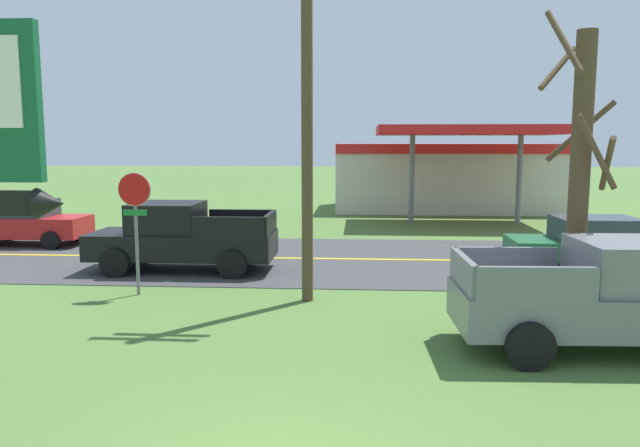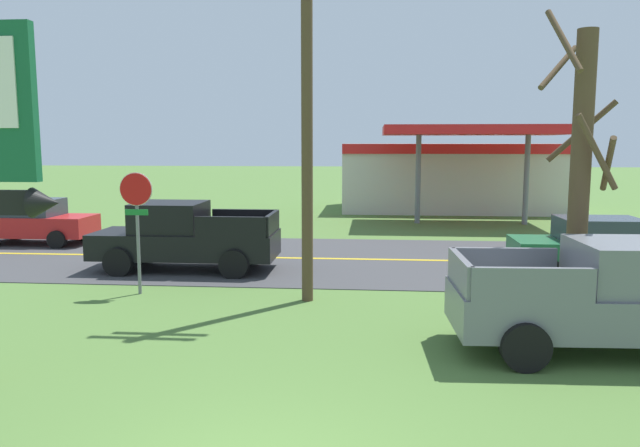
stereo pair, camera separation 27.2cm
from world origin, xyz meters
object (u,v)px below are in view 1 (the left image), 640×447
at_px(bare_tree, 580,172).
at_px(car_green_mid_lane, 590,247).
at_px(car_red_near_lane, 26,222).
at_px(gas_station, 448,174).
at_px(pickup_grey_parked_on_lawn, 610,297).
at_px(stop_sign, 135,211).
at_px(utility_pole, 307,81).
at_px(pickup_black_on_road, 181,238).

height_order(bare_tree, car_green_mid_lane, bare_tree).
xyz_separation_m(bare_tree, car_red_near_lane, (-16.33, 8.31, -2.23)).
relative_size(gas_station, car_green_mid_lane, 2.86).
bearing_deg(bare_tree, pickup_grey_parked_on_lawn, -90.11).
bearing_deg(gas_station, car_green_mid_lane, -84.73).
bearing_deg(stop_sign, pickup_grey_parked_on_lawn, -18.86).
height_order(utility_pole, pickup_grey_parked_on_lawn, utility_pole).
height_order(utility_pole, gas_station, utility_pole).
xyz_separation_m(gas_station, car_red_near_lane, (-16.66, -12.73, -1.11)).
relative_size(stop_sign, car_green_mid_lane, 0.70).
xyz_separation_m(utility_pole, bare_tree, (5.59, -1.23, -1.95)).
distance_m(bare_tree, car_green_mid_lane, 5.21).
relative_size(stop_sign, pickup_black_on_road, 0.57).
relative_size(stop_sign, gas_station, 0.25).
bearing_deg(pickup_grey_parked_on_lawn, car_green_mid_lane, 72.97).
bearing_deg(pickup_black_on_road, car_green_mid_lane, 0.00).
xyz_separation_m(pickup_grey_parked_on_lawn, car_red_near_lane, (-16.32, 10.15, -0.13)).
bearing_deg(gas_station, pickup_grey_parked_on_lawn, -90.85).
distance_m(bare_tree, gas_station, 21.07).
xyz_separation_m(utility_pole, pickup_black_on_road, (-3.90, 3.08, -4.05)).
distance_m(bare_tree, car_red_near_lane, 18.46).
height_order(pickup_grey_parked_on_lawn, pickup_black_on_road, same).
distance_m(bare_tree, pickup_black_on_road, 10.63).
relative_size(utility_pole, bare_tree, 1.50).
bearing_deg(gas_station, utility_pole, -106.66).
distance_m(stop_sign, bare_tree, 9.88).
xyz_separation_m(stop_sign, car_green_mid_lane, (11.60, 2.83, -1.20)).
xyz_separation_m(bare_tree, pickup_grey_parked_on_lawn, (-0.00, -1.84, -2.10)).
bearing_deg(car_red_near_lane, stop_sign, -45.93).
distance_m(stop_sign, car_red_near_lane, 9.58).
distance_m(gas_station, car_red_near_lane, 21.00).
height_order(bare_tree, pickup_grey_parked_on_lawn, bare_tree).
distance_m(stop_sign, gas_station, 21.99).
xyz_separation_m(stop_sign, pickup_grey_parked_on_lawn, (9.71, -3.32, -1.06)).
height_order(pickup_grey_parked_on_lawn, car_green_mid_lane, pickup_grey_parked_on_lawn).
height_order(stop_sign, utility_pole, utility_pole).
distance_m(car_red_near_lane, car_green_mid_lane, 18.64).
relative_size(gas_station, pickup_grey_parked_on_lawn, 2.28).
xyz_separation_m(utility_pole, car_red_near_lane, (-10.73, 7.08, -4.19)).
distance_m(pickup_black_on_road, car_green_mid_lane, 11.37).
bearing_deg(stop_sign, gas_station, 62.79).
distance_m(bare_tree, pickup_grey_parked_on_lawn, 2.79).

